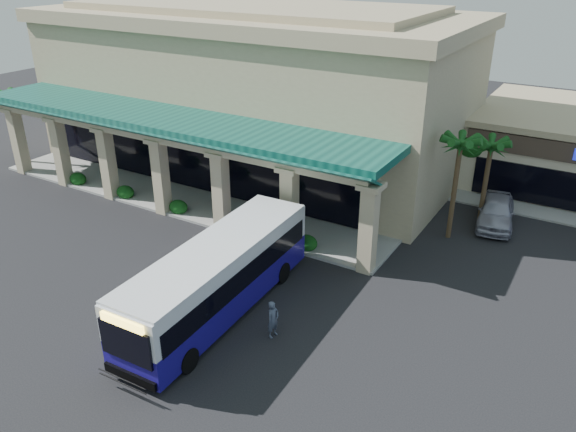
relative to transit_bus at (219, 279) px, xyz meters
The scene contains 10 objects.
ground 2.81m from the transit_bus, 143.05° to the left, with size 110.00×110.00×0.00m, color black.
main_building 20.34m from the transit_bus, 119.47° to the left, with size 30.80×14.80×11.35m, color tan, non-canonical shape.
arcade 12.82m from the transit_bus, 140.24° to the left, with size 30.00×6.20×5.70m, color #0A4139, non-canonical shape.
palm_0 14.15m from the transit_bus, 61.59° to the left, with size 2.40×2.40×6.60m, color #114214, non-canonical shape.
palm_1 17.22m from the transit_bus, 63.42° to the left, with size 2.40×2.40×5.80m, color #114214, non-canonical shape.
palm_2 25.59m from the transit_bus, 162.08° to the left, with size 2.40×2.40×6.20m, color #114214, non-canonical shape.
broadleaf_tree 21.16m from the transit_bus, 74.39° to the left, with size 2.60×2.60×4.81m, color #0E4010, non-canonical shape.
transit_bus is the anchor object (origin of this frame).
pedestrian 3.14m from the transit_bus, ahead, with size 0.61×0.40×1.68m, color #444C5E.
car_silver 17.60m from the transit_bus, 60.93° to the left, with size 1.99×4.94×1.68m, color #A1A1B3.
Camera 1 is at (15.22, -17.79, 14.72)m, focal length 35.00 mm.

